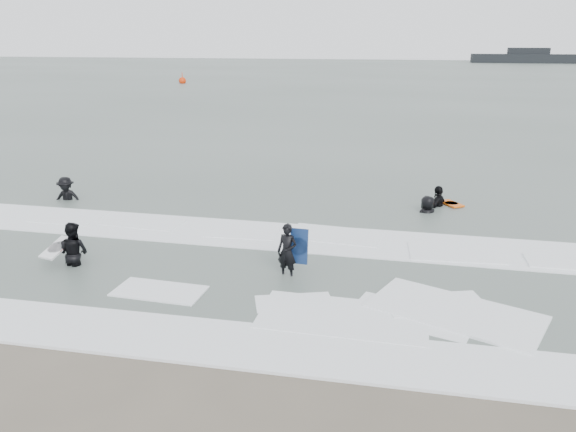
% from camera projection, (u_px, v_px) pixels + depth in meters
% --- Properties ---
extents(ground, '(320.00, 320.00, 0.00)m').
position_uv_depth(ground, '(240.00, 331.00, 12.32)').
color(ground, brown).
rests_on(ground, ground).
extents(sea, '(320.00, 320.00, 0.00)m').
position_uv_depth(sea, '(391.00, 79.00, 86.78)').
color(sea, '#47544C').
rests_on(sea, ground).
extents(surfer_centre, '(0.64, 0.50, 1.53)m').
position_uv_depth(surfer_centre, '(287.00, 278.00, 15.06)').
color(surfer_centre, black).
rests_on(surfer_centre, ground).
extents(surfer_wading, '(0.96, 0.78, 1.82)m').
position_uv_depth(surfer_wading, '(75.00, 265.00, 15.91)').
color(surfer_wading, black).
rests_on(surfer_wading, ground).
extents(surfer_breaker, '(1.29, 0.88, 1.84)m').
position_uv_depth(surfer_breaker, '(67.00, 202.00, 22.06)').
color(surfer_breaker, black).
rests_on(surfer_breaker, ground).
extents(surfer_right_near, '(0.95, 1.26, 1.98)m').
position_uv_depth(surfer_right_near, '(438.00, 207.00, 21.35)').
color(surfer_right_near, black).
rests_on(surfer_right_near, ground).
extents(surfer_right_far, '(1.05, 0.96, 1.81)m').
position_uv_depth(surfer_right_far, '(427.00, 213.00, 20.57)').
color(surfer_right_far, black).
rests_on(surfer_right_far, ground).
extents(surf_foam, '(30.03, 9.06, 0.09)m').
position_uv_depth(surf_foam, '(278.00, 266.00, 15.75)').
color(surf_foam, white).
rests_on(surf_foam, ground).
extents(bodyboards, '(11.98, 9.48, 1.25)m').
position_uv_depth(bodyboards, '(289.00, 229.00, 17.36)').
color(bodyboards, '#10234D').
rests_on(bodyboards, ground).
extents(buoy, '(1.00, 1.00, 1.65)m').
position_uv_depth(buoy, '(182.00, 81.00, 78.19)').
color(buoy, red).
rests_on(buoy, ground).
extents(vessel_horizon, '(27.14, 4.85, 3.68)m').
position_uv_depth(vessel_horizon, '(528.00, 58.00, 140.84)').
color(vessel_horizon, black).
rests_on(vessel_horizon, ground).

